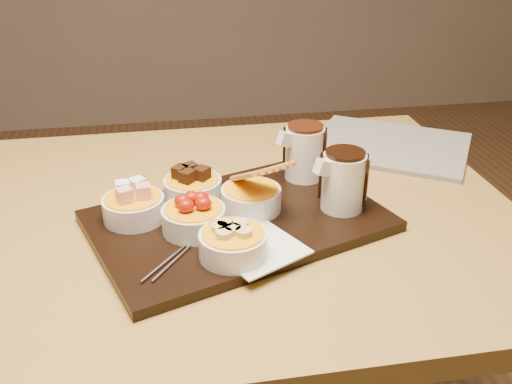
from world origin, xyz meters
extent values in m
cube|color=#A0813B|center=(0.00, 0.00, 0.73)|extent=(1.20, 0.80, 0.04)
cylinder|color=#A0813B|center=(0.54, 0.34, 0.35)|extent=(0.06, 0.06, 0.71)
cube|color=black|center=(0.11, -0.06, 0.76)|extent=(0.53, 0.44, 0.02)
cube|color=white|center=(0.12, -0.16, 0.77)|extent=(0.16, 0.16, 0.00)
cylinder|color=silver|center=(-0.06, -0.04, 0.79)|extent=(0.10, 0.10, 0.04)
cylinder|color=silver|center=(0.04, 0.01, 0.79)|extent=(0.10, 0.10, 0.04)
cylinder|color=silver|center=(0.03, -0.09, 0.79)|extent=(0.10, 0.10, 0.04)
cylinder|color=silver|center=(0.13, -0.04, 0.79)|extent=(0.10, 0.10, 0.04)
cylinder|color=silver|center=(0.08, -0.17, 0.79)|extent=(0.10, 0.10, 0.04)
cylinder|color=silver|center=(0.28, -0.06, 0.82)|extent=(0.09, 0.09, 0.10)
cylinder|color=silver|center=(0.25, 0.07, 0.82)|extent=(0.09, 0.09, 0.10)
cube|color=beige|center=(0.48, 0.21, 0.76)|extent=(0.41, 0.39, 0.01)
camera|label=1|loc=(0.00, -0.86, 1.23)|focal=40.00mm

